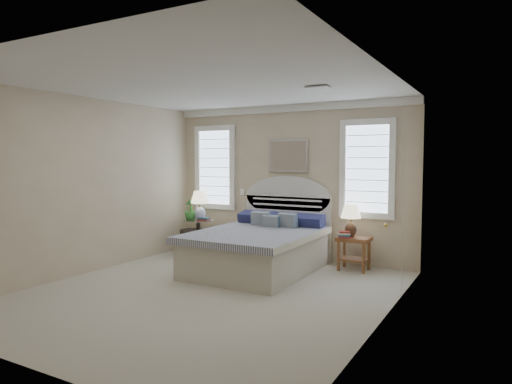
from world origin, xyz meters
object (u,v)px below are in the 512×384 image
object	(u,v)px
floor_pot	(193,242)
lamp_left	(200,202)
side_table_left	(198,233)
bed	(261,246)
nightstand_right	(354,246)
lamp_right	(351,217)

from	to	relation	value
floor_pot	lamp_left	bearing A→B (deg)	10.22
side_table_left	lamp_left	world-z (taller)	lamp_left
bed	lamp_left	world-z (taller)	bed
bed	nightstand_right	distance (m)	1.47
side_table_left	lamp_right	bearing A→B (deg)	1.81
side_table_left	floor_pot	distance (m)	0.19
lamp_left	lamp_right	bearing A→B (deg)	3.07
floor_pot	lamp_right	world-z (taller)	lamp_right
nightstand_right	lamp_left	size ratio (longest dim) A/B	0.96
side_table_left	lamp_left	distance (m)	0.59
bed	floor_pot	world-z (taller)	bed
floor_pot	lamp_left	size ratio (longest dim) A/B	0.89
bed	lamp_right	world-z (taller)	bed
nightstand_right	side_table_left	bearing A→B (deg)	-178.06
nightstand_right	lamp_left	bearing A→B (deg)	-176.81
lamp_left	lamp_right	distance (m)	2.82
bed	side_table_left	world-z (taller)	bed
bed	nightstand_right	size ratio (longest dim) A/B	4.29
nightstand_right	floor_pot	distance (m)	3.02
nightstand_right	lamp_left	world-z (taller)	lamp_left
bed	lamp_left	xyz separation A→B (m)	(-1.57, 0.53, 0.58)
floor_pot	side_table_left	bearing A→B (deg)	56.00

